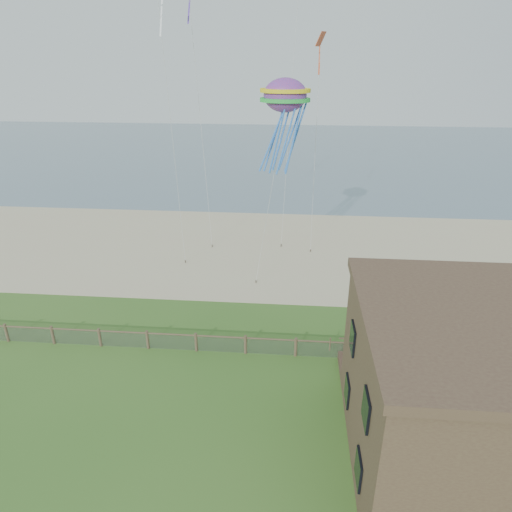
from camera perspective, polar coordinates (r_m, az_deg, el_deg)
name	(u,v)px	position (r m, az deg, el deg)	size (l,w,h in m)	color
ground	(233,428)	(23.63, -2.94, -20.65)	(160.00, 160.00, 0.00)	#376322
sand_beach	(264,249)	(42.08, 0.97, 0.91)	(72.00, 20.00, 0.02)	#C3B08D
ocean	(280,152)	(84.26, 3.08, 12.80)	(160.00, 68.00, 0.02)	slate
chainlink_fence	(245,346)	(27.84, -1.32, -11.14)	(36.20, 0.20, 1.25)	brown
motel_deck	(474,372)	(29.05, 25.62, -12.95)	(15.00, 2.00, 0.50)	brown
picnic_table	(396,383)	(26.48, 17.08, -14.98)	(1.81, 1.37, 0.76)	brown
octopus_kite	(284,123)	(29.05, 3.58, 16.27)	(3.03, 2.14, 6.25)	#D72242
kite_white	(158,4)	(32.21, -12.13, 28.43)	(0.95, 0.70, 2.69)	white
kite_red	(320,50)	(34.28, 8.03, 24.17)	(1.01, 0.70, 2.35)	#D64F25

